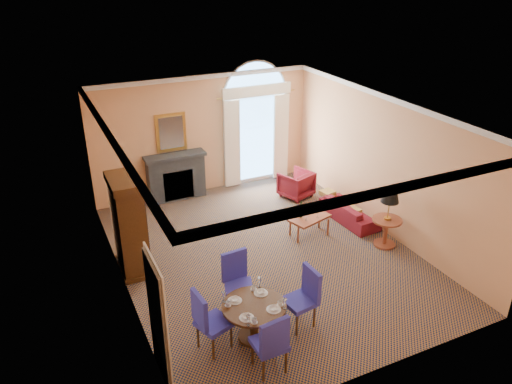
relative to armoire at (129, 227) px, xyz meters
name	(u,v)px	position (x,y,z in m)	size (l,w,h in m)	color
ground	(266,255)	(2.72, -0.69, -1.00)	(7.50, 7.50, 0.00)	#131F3C
room_envelope	(251,137)	(2.69, -0.02, 1.51)	(6.04, 7.52, 3.45)	#E4A26D
armoire	(129,227)	(0.00, 0.00, 0.00)	(0.59, 1.05, 2.06)	#39200D
dining_table	(254,313)	(1.38, -2.95, -0.48)	(1.08, 1.08, 0.88)	#39200D
dining_chair_north	(236,277)	(1.46, -2.03, -0.36)	(0.64, 0.64, 1.12)	#2C28A0
dining_chair_south	(272,342)	(1.28, -3.80, -0.36)	(0.53, 0.54, 1.12)	#2C28A0
dining_chair_east	(305,294)	(2.33, -2.99, -0.36)	(0.57, 0.57, 1.12)	#2C28A0
dining_chair_west	(207,318)	(0.59, -2.87, -0.36)	(0.63, 0.63, 1.12)	#2C28A0
sofa	(349,211)	(5.27, -0.16, -0.75)	(1.67, 0.65, 0.49)	maroon
armchair	(296,184)	(4.75, 1.60, -0.64)	(0.76, 0.78, 0.71)	maroon
coffee_table	(309,218)	(3.99, -0.36, -0.55)	(1.05, 0.77, 0.86)	brown
side_table	(388,211)	(5.32, -1.47, -0.15)	(0.66, 0.66, 1.33)	brown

